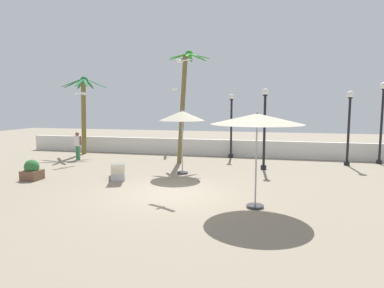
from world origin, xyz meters
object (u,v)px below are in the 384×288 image
at_px(palm_tree_0, 84,104).
at_px(lamp_post_1, 382,113).
at_px(lamp_post_3, 265,124).
at_px(seagull_0, 180,61).
at_px(lamp_post_2, 231,122).
at_px(palm_tree_1, 184,92).
at_px(seagull_1, 174,89).
at_px(planter, 32,171).
at_px(lounge_chair_0, 118,170).
at_px(lamp_post_0, 349,121).
at_px(patio_umbrella_0, 257,120).
at_px(guest_0, 78,143).
at_px(patio_umbrella_2, 182,116).
at_px(seagull_2, 84,94).

relative_size(palm_tree_0, lamp_post_1, 1.14).
distance_m(lamp_post_3, seagull_0, 5.59).
distance_m(lamp_post_2, lamp_post_3, 3.86).
xyz_separation_m(palm_tree_0, palm_tree_1, (6.99, -1.76, 0.61)).
bearing_deg(seagull_1, planter, -109.09).
distance_m(lamp_post_3, planter, 10.55).
height_order(lounge_chair_0, planter, planter).
bearing_deg(lamp_post_0, palm_tree_0, 178.11).
relative_size(patio_umbrella_0, guest_0, 1.85).
distance_m(palm_tree_0, seagull_1, 5.80).
relative_size(patio_umbrella_0, patio_umbrella_2, 1.01).
distance_m(seagull_0, seagull_1, 9.38).
relative_size(patio_umbrella_2, lamp_post_3, 0.75).
height_order(lamp_post_1, seagull_0, seagull_0).
bearing_deg(seagull_1, palm_tree_0, -155.10).
distance_m(palm_tree_0, lamp_post_2, 9.27).
relative_size(patio_umbrella_2, palm_tree_1, 0.49).
xyz_separation_m(lamp_post_3, lounge_chair_0, (-5.89, -3.69, -1.79)).
height_order(patio_umbrella_2, lamp_post_2, lamp_post_2).
bearing_deg(lamp_post_1, seagull_2, -170.73).
xyz_separation_m(lounge_chair_0, planter, (-3.44, -0.91, -0.01)).
distance_m(guest_0, seagull_0, 9.25).
bearing_deg(patio_umbrella_0, seagull_0, 141.29).
distance_m(lamp_post_2, guest_0, 8.89).
distance_m(patio_umbrella_2, lamp_post_0, 8.69).
xyz_separation_m(lamp_post_1, guest_0, (-16.25, -2.61, -1.72)).
xyz_separation_m(palm_tree_0, seagull_2, (1.32, -2.15, 0.54)).
xyz_separation_m(seagull_2, planter, (0.53, -5.08, -3.33)).
relative_size(lamp_post_2, planter, 4.39).
relative_size(patio_umbrella_2, lamp_post_0, 0.76).
relative_size(palm_tree_1, seagull_0, 5.67).
bearing_deg(guest_0, seagull_2, 3.93).
relative_size(palm_tree_1, lamp_post_1, 1.38).
height_order(patio_umbrella_2, palm_tree_0, palm_tree_0).
bearing_deg(lounge_chair_0, lamp_post_1, 29.74).
distance_m(lamp_post_3, seagull_2, 9.99).
bearing_deg(seagull_0, lamp_post_3, 51.21).
bearing_deg(lamp_post_2, lamp_post_3, -58.81).
height_order(patio_umbrella_0, palm_tree_0, palm_tree_0).
height_order(patio_umbrella_2, palm_tree_1, palm_tree_1).
bearing_deg(palm_tree_0, lamp_post_1, 1.42).
relative_size(palm_tree_0, seagull_1, 3.57).
relative_size(patio_umbrella_0, lamp_post_3, 0.75).
relative_size(guest_0, planter, 1.86).
bearing_deg(seagull_0, seagull_1, 107.95).
distance_m(patio_umbrella_2, palm_tree_1, 3.09).
bearing_deg(guest_0, lamp_post_1, 9.11).
height_order(palm_tree_1, seagull_0, palm_tree_1).
xyz_separation_m(patio_umbrella_2, lamp_post_3, (3.55, 1.91, -0.41)).
xyz_separation_m(patio_umbrella_2, lamp_post_2, (1.55, 5.21, -0.50)).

